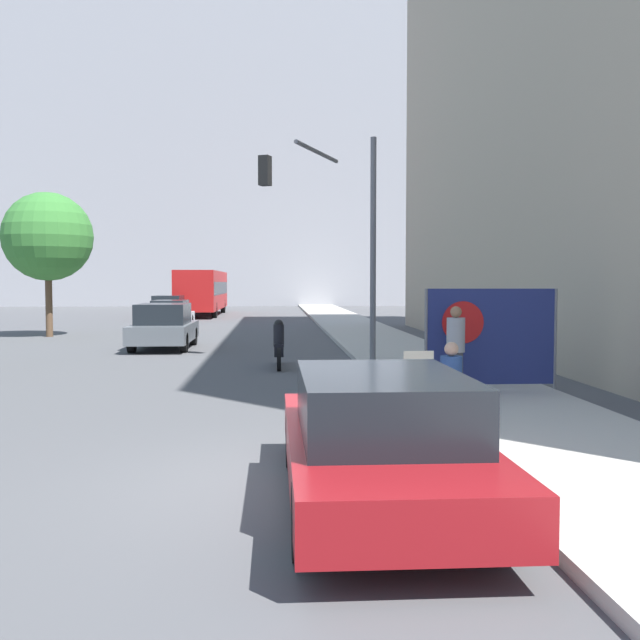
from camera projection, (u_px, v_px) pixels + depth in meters
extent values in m
plane|color=#4F4F51|center=(302.00, 484.00, 7.96)|extent=(160.00, 160.00, 0.00)
cube|color=#B7B2A8|center=(394.00, 349.00, 23.14)|extent=(3.28, 90.00, 0.15)
cube|color=#99999E|center=(257.00, 136.00, 72.31)|extent=(52.00, 12.00, 34.15)
cylinder|color=#474C56|center=(442.00, 407.00, 10.84)|extent=(0.03, 0.03, 0.42)
cylinder|color=#474C56|center=(466.00, 406.00, 10.86)|extent=(0.03, 0.03, 0.42)
cylinder|color=#474C56|center=(437.00, 403.00, 11.21)|extent=(0.03, 0.03, 0.42)
cylinder|color=#474C56|center=(460.00, 402.00, 11.23)|extent=(0.03, 0.03, 0.42)
cube|color=navy|center=(452.00, 390.00, 11.03)|extent=(0.40, 0.40, 0.02)
cube|color=navy|center=(449.00, 376.00, 11.20)|extent=(0.40, 0.02, 0.38)
cylinder|color=black|center=(454.00, 385.00, 10.86)|extent=(0.18, 0.42, 0.18)
cylinder|color=black|center=(457.00, 409.00, 10.67)|extent=(0.16, 0.16, 0.42)
cube|color=black|center=(458.00, 420.00, 10.62)|extent=(0.20, 0.28, 0.10)
cylinder|color=navy|center=(451.00, 373.00, 11.04)|extent=(0.34, 0.34, 0.52)
sphere|color=tan|center=(451.00, 349.00, 11.02)|extent=(0.22, 0.22, 0.22)
cylinder|color=navy|center=(432.00, 368.00, 10.94)|extent=(0.45, 0.09, 0.09)
cube|color=#EAE5C6|center=(419.00, 364.00, 10.92)|extent=(0.47, 0.02, 0.42)
cube|color=navy|center=(419.00, 365.00, 10.91)|extent=(0.36, 0.01, 0.10)
cylinder|color=#424247|center=(455.00, 374.00, 13.27)|extent=(0.28, 0.28, 0.81)
cylinder|color=#9E9EA3|center=(456.00, 335.00, 13.23)|extent=(0.34, 0.34, 0.64)
sphere|color=#936B4C|center=(456.00, 312.00, 13.21)|extent=(0.21, 0.21, 0.21)
cylinder|color=black|center=(490.00, 357.00, 16.02)|extent=(0.28, 0.28, 0.84)
cylinder|color=#9E9EA3|center=(490.00, 324.00, 15.98)|extent=(0.34, 0.34, 0.67)
sphere|color=tan|center=(490.00, 304.00, 15.95)|extent=(0.22, 0.22, 0.22)
cylinder|color=slate|center=(426.00, 339.00, 13.88)|extent=(0.06, 0.06, 1.98)
cylinder|color=slate|center=(555.00, 339.00, 14.04)|extent=(0.06, 0.06, 1.98)
cube|color=navy|center=(491.00, 337.00, 13.96)|extent=(2.58, 0.02, 1.88)
cylinder|color=red|center=(463.00, 322.00, 13.89)|extent=(0.83, 0.01, 0.83)
cylinder|color=slate|center=(373.00, 249.00, 19.20)|extent=(0.16, 0.16, 5.99)
cylinder|color=slate|center=(318.00, 152.00, 19.61)|extent=(1.39, 2.96, 0.11)
cube|color=black|center=(265.00, 171.00, 20.18)|extent=(0.40, 0.40, 0.84)
sphere|color=green|center=(265.00, 181.00, 20.19)|extent=(0.18, 0.18, 0.18)
cube|color=maroon|center=(379.00, 453.00, 7.25)|extent=(1.85, 4.72, 0.49)
cube|color=black|center=(382.00, 403.00, 7.04)|extent=(1.59, 2.46, 0.60)
cylinder|color=black|center=(295.00, 441.00, 8.67)|extent=(0.22, 0.64, 0.64)
cylinder|color=black|center=(427.00, 439.00, 8.78)|extent=(0.22, 0.64, 0.64)
cylinder|color=black|center=(305.00, 521.00, 5.75)|extent=(0.22, 0.64, 0.64)
cylinder|color=black|center=(503.00, 517.00, 5.86)|extent=(0.22, 0.64, 0.64)
cube|color=#565B60|center=(164.00, 332.00, 24.13)|extent=(1.87, 4.34, 0.59)
cube|color=black|center=(163.00, 314.00, 23.92)|extent=(1.61, 2.26, 0.67)
cylinder|color=black|center=(147.00, 336.00, 25.43)|extent=(0.22, 0.64, 0.64)
cylinder|color=black|center=(193.00, 336.00, 25.54)|extent=(0.22, 0.64, 0.64)
cylinder|color=black|center=(132.00, 343.00, 22.75)|extent=(0.22, 0.64, 0.64)
cylinder|color=black|center=(184.00, 343.00, 22.85)|extent=(0.22, 0.64, 0.64)
cube|color=silver|center=(171.00, 318.00, 34.07)|extent=(1.74, 4.67, 0.51)
cube|color=black|center=(170.00, 307.00, 33.86)|extent=(1.50, 2.43, 0.62)
cylinder|color=black|center=(160.00, 321.00, 35.48)|extent=(0.22, 0.64, 0.64)
cylinder|color=black|center=(191.00, 321.00, 35.57)|extent=(0.22, 0.64, 0.64)
cylinder|color=black|center=(150.00, 325.00, 32.59)|extent=(0.22, 0.64, 0.64)
cylinder|color=black|center=(183.00, 324.00, 32.69)|extent=(0.22, 0.64, 0.64)
cube|color=#565B60|center=(169.00, 312.00, 40.96)|extent=(1.79, 4.41, 0.57)
cube|color=black|center=(168.00, 301.00, 40.76)|extent=(1.54, 2.29, 0.66)
cylinder|color=black|center=(159.00, 315.00, 42.29)|extent=(0.22, 0.64, 0.64)
cylinder|color=black|center=(186.00, 315.00, 42.39)|extent=(0.22, 0.64, 0.64)
cylinder|color=black|center=(151.00, 317.00, 39.56)|extent=(0.22, 0.64, 0.64)
cylinder|color=black|center=(180.00, 317.00, 39.66)|extent=(0.22, 0.64, 0.64)
cube|color=red|center=(203.00, 290.00, 48.74)|extent=(2.49, 12.16, 2.56)
cube|color=black|center=(203.00, 288.00, 48.73)|extent=(2.51, 11.55, 0.84)
cylinder|color=black|center=(193.00, 306.00, 52.49)|extent=(0.30, 1.04, 1.04)
cylinder|color=black|center=(223.00, 306.00, 52.63)|extent=(0.30, 1.04, 1.04)
cylinder|color=black|center=(180.00, 310.00, 44.98)|extent=(0.30, 1.04, 1.04)
cylinder|color=black|center=(214.00, 310.00, 45.12)|extent=(0.30, 1.04, 1.04)
cube|color=black|center=(279.00, 349.00, 18.83)|extent=(0.24, 0.97, 0.32)
cylinder|color=black|center=(279.00, 336.00, 18.77)|extent=(0.28, 0.28, 0.59)
sphere|color=black|center=(279.00, 324.00, 18.75)|extent=(0.24, 0.24, 0.24)
cylinder|color=black|center=(279.00, 353.00, 19.65)|extent=(0.10, 0.60, 0.60)
cylinder|color=black|center=(279.00, 359.00, 18.04)|extent=(0.10, 0.60, 0.60)
cylinder|color=brown|center=(49.00, 302.00, 29.41)|extent=(0.28, 0.28, 2.86)
sphere|color=#387A33|center=(48.00, 237.00, 29.27)|extent=(3.64, 3.64, 3.64)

